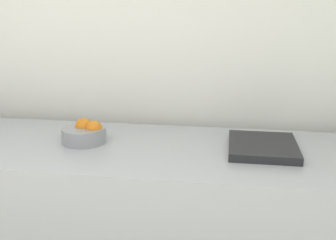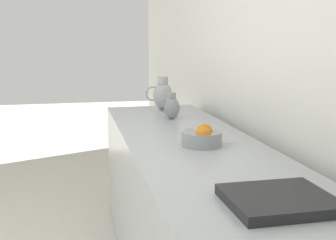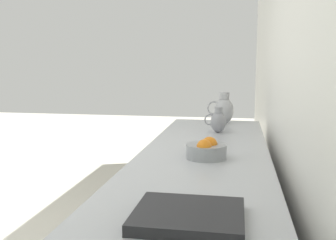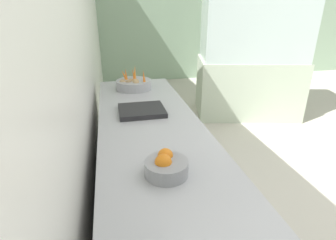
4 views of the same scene
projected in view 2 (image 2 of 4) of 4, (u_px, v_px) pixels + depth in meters
orange_bowl at (202, 137)px, 2.19m from camera, size 0.21×0.21×0.11m
metal_pitcher_tall at (162, 95)px, 3.33m from camera, size 0.21×0.15×0.25m
metal_pitcher_short at (172, 107)px, 2.93m from camera, size 0.15×0.11×0.18m
counter_sink_basin at (279, 200)px, 1.40m from camera, size 0.34×0.30×0.04m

